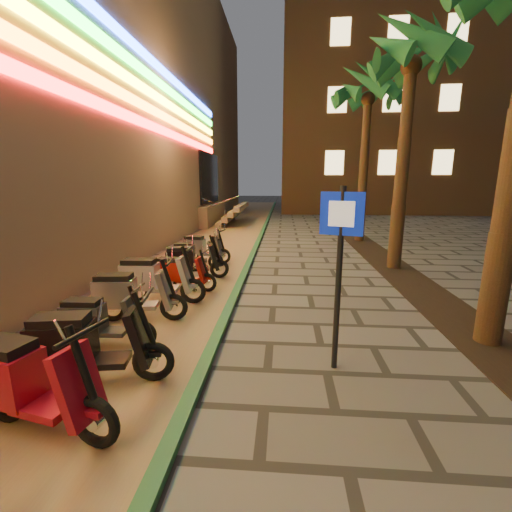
# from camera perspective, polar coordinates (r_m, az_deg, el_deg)

# --- Properties ---
(ground) EXTENTS (120.00, 120.00, 0.00)m
(ground) POSITION_cam_1_polar(r_m,az_deg,el_deg) (4.41, 1.34, -24.06)
(ground) COLOR #474442
(ground) RESTS_ON ground
(parking_strip) EXTENTS (3.40, 60.00, 0.01)m
(parking_strip) POSITION_cam_1_polar(r_m,az_deg,el_deg) (14.07, -6.90, 1.57)
(parking_strip) COLOR #8C7251
(parking_strip) RESTS_ON ground
(green_curb) EXTENTS (0.18, 60.00, 0.10)m
(green_curb) POSITION_cam_1_polar(r_m,az_deg,el_deg) (13.83, 0.01, 1.66)
(green_curb) COLOR #235D35
(green_curb) RESTS_ON ground
(planting_strip) EXTENTS (1.20, 40.00, 0.02)m
(planting_strip) POSITION_cam_1_polar(r_m,az_deg,el_deg) (9.56, 25.39, -4.70)
(planting_strip) COLOR black
(planting_strip) RESTS_ON ground
(apartment_block) EXTENTS (18.00, 16.06, 25.00)m
(apartment_block) POSITION_cam_1_polar(r_m,az_deg,el_deg) (37.93, 20.12, 26.78)
(apartment_block) COLOR brown
(apartment_block) RESTS_ON ground
(palm_c) EXTENTS (2.97, 3.02, 6.91)m
(palm_c) POSITION_cam_1_polar(r_m,az_deg,el_deg) (11.51, 24.47, 27.02)
(palm_c) COLOR #472D19
(palm_c) RESTS_ON ground
(palm_d) EXTENTS (2.97, 3.02, 7.16)m
(palm_d) POSITION_cam_1_polar(r_m,az_deg,el_deg) (16.26, 18.19, 23.60)
(palm_d) COLOR #472D19
(palm_d) RESTS_ON ground
(pedestrian_sign) EXTENTS (0.54, 0.21, 2.56)m
(pedestrian_sign) POSITION_cam_1_polar(r_m,az_deg,el_deg) (4.69, 13.78, 0.23)
(pedestrian_sign) COLOR black
(pedestrian_sign) RESTS_ON ground
(scooter_4) EXTENTS (1.83, 0.85, 1.29)m
(scooter_4) POSITION_cam_1_polar(r_m,az_deg,el_deg) (4.52, -34.11, -17.00)
(scooter_4) COLOR black
(scooter_4) RESTS_ON ground
(scooter_5) EXTENTS (1.79, 0.76, 1.26)m
(scooter_5) POSITION_cam_1_polar(r_m,az_deg,el_deg) (5.06, -26.59, -13.20)
(scooter_5) COLOR black
(scooter_5) RESTS_ON ground
(scooter_6) EXTENTS (1.48, 0.52, 1.04)m
(scooter_6) POSITION_cam_1_polar(r_m,az_deg,el_deg) (6.07, -24.83, -9.73)
(scooter_6) COLOR black
(scooter_6) RESTS_ON ground
(scooter_7) EXTENTS (1.73, 0.67, 1.21)m
(scooter_7) POSITION_cam_1_polar(r_m,az_deg,el_deg) (6.90, -20.34, -6.09)
(scooter_7) COLOR black
(scooter_7) RESTS_ON ground
(scooter_8) EXTENTS (1.82, 0.64, 1.29)m
(scooter_8) POSITION_cam_1_polar(r_m,az_deg,el_deg) (7.75, -16.81, -3.60)
(scooter_8) COLOR black
(scooter_8) RESTS_ON ground
(scooter_9) EXTENTS (1.49, 0.54, 1.05)m
(scooter_9) POSITION_cam_1_polar(r_m,az_deg,el_deg) (8.51, -12.70, -2.67)
(scooter_9) COLOR black
(scooter_9) RESTS_ON ground
(scooter_10) EXTENTS (1.68, 0.83, 1.18)m
(scooter_10) POSITION_cam_1_polar(r_m,az_deg,el_deg) (9.37, -11.01, -0.84)
(scooter_10) COLOR black
(scooter_10) RESTS_ON ground
(scooter_11) EXTENTS (1.50, 0.61, 1.05)m
(scooter_11) POSITION_cam_1_polar(r_m,az_deg,el_deg) (10.47, -10.63, 0.23)
(scooter_11) COLOR black
(scooter_11) RESTS_ON ground
(scooter_12) EXTENTS (1.60, 0.67, 1.12)m
(scooter_12) POSITION_cam_1_polar(r_m,az_deg,el_deg) (11.34, -9.10, 1.38)
(scooter_12) COLOR black
(scooter_12) RESTS_ON ground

